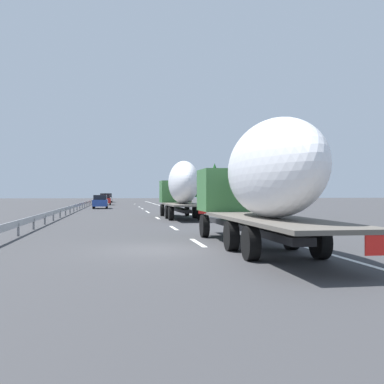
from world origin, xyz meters
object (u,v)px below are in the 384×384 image
(truck_lead, at_px, (181,187))
(car_blue_sedan, at_px, (100,202))
(car_yellow_coupe, at_px, (108,198))
(car_white_van, at_px, (108,198))
(road_sign, at_px, (190,193))
(car_red_compact, at_px, (105,199))
(truck_trailing, at_px, (261,179))

(truck_lead, bearing_deg, car_blue_sedan, 15.72)
(truck_lead, distance_m, car_yellow_coupe, 73.51)
(truck_lead, bearing_deg, car_white_van, 6.11)
(car_blue_sedan, xyz_separation_m, car_yellow_coupe, (47.64, -0.11, 0.03))
(car_white_van, distance_m, road_sign, 50.67)
(truck_lead, height_order, car_white_van, truck_lead)
(car_white_van, xyz_separation_m, road_sign, (-49.65, -10.05, 1.06))
(car_white_van, bearing_deg, car_red_compact, 179.90)
(truck_lead, bearing_deg, car_red_compact, 9.00)
(truck_trailing, distance_m, road_sign, 36.17)
(car_yellow_coupe, relative_size, road_sign, 1.39)
(truck_trailing, distance_m, car_yellow_coupe, 94.14)
(truck_lead, height_order, car_blue_sedan, truck_lead)
(road_sign, bearing_deg, truck_lead, 168.56)
(car_yellow_coupe, bearing_deg, car_blue_sedan, 179.87)
(car_blue_sedan, height_order, car_white_van, car_white_van)
(car_blue_sedan, relative_size, road_sign, 1.60)
(car_yellow_coupe, distance_m, road_sign, 58.73)
(car_blue_sedan, distance_m, road_sign, 14.52)
(truck_trailing, height_order, car_red_compact, truck_trailing)
(car_red_compact, height_order, car_white_van, car_white_van)
(truck_lead, distance_m, road_sign, 15.64)
(car_blue_sedan, height_order, road_sign, road_sign)
(truck_trailing, distance_m, car_white_van, 85.98)
(car_blue_sedan, height_order, car_yellow_coupe, car_yellow_coupe)
(truck_trailing, bearing_deg, car_white_van, 4.64)
(car_white_van, bearing_deg, truck_lead, -173.89)
(car_blue_sedan, bearing_deg, car_white_van, -0.33)
(road_sign, bearing_deg, car_blue_sedan, 45.25)
(car_red_compact, height_order, road_sign, road_sign)
(truck_lead, height_order, truck_trailing, truck_lead)
(truck_trailing, xyz_separation_m, road_sign, (36.03, -3.10, -0.49))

